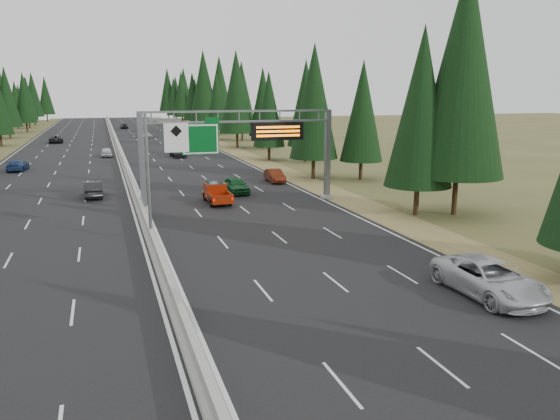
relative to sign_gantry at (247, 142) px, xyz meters
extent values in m
cube|color=black|center=(-8.92, 45.12, -5.23)|extent=(32.00, 260.00, 0.08)
cube|color=olive|center=(8.88, 45.12, -5.24)|extent=(3.60, 260.00, 0.06)
cube|color=gray|center=(-8.92, 45.12, -5.04)|extent=(0.70, 260.00, 0.30)
cube|color=gray|center=(-8.92, 45.12, -4.64)|extent=(0.30, 260.00, 0.60)
cube|color=slate|center=(-8.57, 0.12, -1.29)|extent=(0.45, 0.45, 7.80)
cube|color=gray|center=(-8.57, 0.12, -5.04)|extent=(0.90, 0.90, 0.30)
cube|color=slate|center=(7.28, 0.12, -1.29)|extent=(0.45, 0.45, 7.80)
cube|color=gray|center=(7.28, 0.12, -5.04)|extent=(0.90, 0.90, 0.30)
cube|color=slate|center=(-0.64, 0.12, 2.53)|extent=(15.85, 0.35, 0.16)
cube|color=slate|center=(-0.64, 0.12, 1.69)|extent=(15.85, 0.35, 0.16)
cube|color=#054C19|center=(-3.92, -0.13, 0.36)|extent=(3.00, 0.10, 2.50)
cube|color=silver|center=(-3.92, -0.19, 0.36)|extent=(2.85, 0.02, 2.35)
cube|color=#054C19|center=(-2.92, -0.13, 1.86)|extent=(1.10, 0.10, 0.45)
cube|color=black|center=(2.58, -0.18, 0.86)|extent=(4.50, 0.40, 1.50)
cube|color=orange|center=(2.58, -0.40, 1.21)|extent=(3.80, 0.02, 0.18)
cube|color=orange|center=(2.58, -0.40, 0.86)|extent=(3.80, 0.02, 0.18)
cube|color=orange|center=(2.58, -0.40, 0.51)|extent=(3.80, 0.02, 0.18)
cylinder|color=slate|center=(-8.92, -9.88, -1.19)|extent=(0.20, 0.20, 8.00)
cube|color=gray|center=(-8.92, -9.88, -5.09)|extent=(0.50, 0.50, 0.20)
cube|color=slate|center=(-7.92, -9.88, 2.41)|extent=(2.00, 0.15, 0.15)
cube|color=silver|center=(-7.12, -10.00, 1.31)|extent=(1.50, 0.06, 1.80)
cylinder|color=black|center=(11.35, -7.97, -4.13)|extent=(0.40, 0.40, 2.28)
cone|color=black|center=(11.35, -7.97, 2.98)|extent=(5.12, 5.12, 11.95)
cylinder|color=black|center=(14.15, -8.88, -3.75)|extent=(0.40, 0.40, 3.03)
cone|color=black|center=(14.15, -8.88, 5.71)|extent=(6.82, 6.82, 15.90)
cylinder|color=black|center=(10.34, 11.16, -4.11)|extent=(0.40, 0.40, 2.32)
cone|color=black|center=(10.34, 11.16, 3.15)|extent=(5.22, 5.22, 12.19)
cylinder|color=black|center=(15.15, 9.31, -4.25)|extent=(0.40, 0.40, 2.04)
cone|color=black|center=(15.15, 9.31, 2.13)|extent=(4.59, 4.59, 10.72)
cylinder|color=black|center=(10.71, 28.91, -4.29)|extent=(0.40, 0.40, 1.97)
cone|color=black|center=(10.71, 28.91, 1.86)|extent=(4.43, 4.43, 10.33)
cylinder|color=black|center=(14.95, 25.83, -4.17)|extent=(0.40, 0.40, 2.20)
cone|color=black|center=(14.95, 25.83, 2.70)|extent=(4.94, 4.94, 11.53)
cylinder|color=black|center=(10.58, 47.11, -3.96)|extent=(0.40, 0.40, 2.61)
cone|color=black|center=(10.58, 47.11, 4.20)|extent=(5.88, 5.88, 13.72)
cylinder|color=black|center=(14.79, 45.67, -4.18)|extent=(0.40, 0.40, 2.17)
cone|color=black|center=(14.79, 45.67, 2.59)|extent=(4.88, 4.88, 11.39)
cylinder|color=black|center=(10.70, 64.04, -4.20)|extent=(0.40, 0.40, 2.13)
cone|color=black|center=(10.70, 64.04, 2.46)|extent=(4.80, 4.80, 11.20)
cylinder|color=black|center=(15.36, 62.46, -4.03)|extent=(0.40, 0.40, 2.47)
cone|color=black|center=(15.36, 62.46, 3.70)|extent=(5.56, 5.56, 12.98)
cylinder|color=black|center=(11.25, 80.94, -3.77)|extent=(0.40, 0.40, 3.00)
cone|color=black|center=(11.25, 80.94, 5.61)|extent=(6.75, 6.75, 15.76)
cylinder|color=black|center=(14.73, 80.31, -3.86)|extent=(0.40, 0.40, 2.81)
cone|color=black|center=(14.73, 80.31, 4.92)|extent=(6.32, 6.32, 14.75)
cylinder|color=black|center=(11.66, 99.44, -4.10)|extent=(0.40, 0.40, 2.33)
cone|color=black|center=(11.66, 99.44, 3.19)|extent=(5.25, 5.25, 12.25)
cylinder|color=black|center=(14.18, 97.37, -3.75)|extent=(0.40, 0.40, 3.04)
cone|color=black|center=(14.18, 97.37, 5.74)|extent=(6.83, 6.83, 15.94)
cylinder|color=black|center=(11.41, 117.69, -4.04)|extent=(0.40, 0.40, 2.47)
cone|color=black|center=(11.41, 117.69, 3.67)|extent=(5.55, 5.55, 12.94)
cylinder|color=black|center=(14.92, 114.94, -4.19)|extent=(0.40, 0.40, 2.16)
cone|color=black|center=(14.92, 114.94, 2.55)|extent=(4.85, 4.85, 11.32)
cylinder|color=black|center=(11.47, 135.30, -4.13)|extent=(0.40, 0.40, 2.27)
cone|color=black|center=(11.47, 135.30, 2.98)|extent=(5.12, 5.12, 11.94)
cylinder|color=black|center=(14.42, 133.35, -3.89)|extent=(0.40, 0.40, 2.75)
cone|color=black|center=(14.42, 133.35, 4.72)|extent=(6.20, 6.20, 14.46)
cylinder|color=black|center=(11.71, 153.14, -3.85)|extent=(0.40, 0.40, 2.85)
cone|color=black|center=(11.71, 153.14, 5.05)|extent=(6.40, 6.40, 14.94)
cylinder|color=black|center=(14.11, 150.34, -4.06)|extent=(0.40, 0.40, 2.42)
cone|color=black|center=(14.11, 150.34, 3.49)|extent=(5.44, 5.44, 12.69)
cylinder|color=black|center=(-28.33, 63.19, -4.22)|extent=(0.40, 0.40, 2.09)
cylinder|color=black|center=(-29.50, 82.35, -4.09)|extent=(0.40, 0.40, 2.35)
cone|color=black|center=(-29.50, 82.35, 3.26)|extent=(5.30, 5.30, 12.36)
cylinder|color=black|center=(-28.24, 100.31, -4.13)|extent=(0.40, 0.40, 2.27)
cone|color=black|center=(-28.24, 100.31, 2.98)|extent=(5.12, 5.12, 11.94)
cylinder|color=black|center=(-33.46, 97.64, -3.78)|extent=(0.40, 0.40, 2.98)
cylinder|color=black|center=(-29.57, 118.02, -4.18)|extent=(0.40, 0.40, 2.18)
cone|color=black|center=(-29.57, 118.02, 2.63)|extent=(4.90, 4.90, 11.43)
cylinder|color=black|center=(-32.05, 115.17, -4.27)|extent=(0.40, 0.40, 2.00)
cone|color=black|center=(-32.05, 115.17, 1.98)|extent=(4.50, 4.50, 10.50)
cylinder|color=black|center=(-29.61, 132.46, -4.04)|extent=(0.40, 0.40, 2.45)
cone|color=black|center=(-29.61, 132.46, 3.62)|extent=(5.52, 5.52, 12.87)
cylinder|color=black|center=(-33.71, 134.91, -4.32)|extent=(0.40, 0.40, 1.90)
cone|color=black|center=(-33.71, 134.91, 1.62)|extent=(4.28, 4.28, 9.98)
cylinder|color=black|center=(-27.93, 153.30, -4.10)|extent=(0.40, 0.40, 2.35)
cone|color=black|center=(-27.93, 153.30, 3.23)|extent=(5.28, 5.28, 12.32)
cylinder|color=black|center=(-33.67, 152.55, -4.12)|extent=(0.40, 0.40, 2.31)
cone|color=black|center=(-33.67, 152.55, 3.09)|extent=(5.19, 5.19, 12.11)
imported|color=silver|center=(5.06, -24.29, -4.35)|extent=(2.91, 6.08, 1.67)
cylinder|color=black|center=(-3.21, -0.52, -4.83)|extent=(0.27, 0.71, 0.71)
cylinder|color=black|center=(-1.69, -0.52, -4.83)|extent=(0.27, 0.71, 0.71)
cylinder|color=black|center=(-3.21, 2.42, -4.83)|extent=(0.27, 0.71, 0.71)
cylinder|color=black|center=(-1.69, 2.42, -4.83)|extent=(0.27, 0.71, 0.71)
cube|color=maroon|center=(-2.45, 0.99, -4.70)|extent=(1.79, 5.00, 0.27)
cube|color=maroon|center=(-2.45, 1.80, -4.07)|extent=(1.70, 1.97, 0.98)
cube|color=black|center=(-2.45, 1.80, -3.80)|extent=(1.52, 1.70, 0.49)
cube|color=maroon|center=(-3.30, -0.35, -4.38)|extent=(0.09, 2.14, 0.54)
cube|color=maroon|center=(-1.60, -0.35, -4.38)|extent=(0.09, 2.14, 0.54)
cube|color=maroon|center=(-2.45, -1.42, -4.38)|extent=(1.79, 0.09, 0.54)
imported|color=#135424|center=(0.16, 5.12, -4.45)|extent=(2.06, 4.47, 1.48)
imported|color=#561B0C|center=(5.58, 10.12, -4.52)|extent=(1.56, 4.10, 1.34)
imported|color=black|center=(-0.97, 36.32, -4.52)|extent=(2.19, 4.73, 1.34)
imported|color=silver|center=(-2.79, 73.90, -4.53)|extent=(2.19, 4.72, 1.31)
imported|color=black|center=(-5.57, 105.94, -4.44)|extent=(2.03, 4.49, 1.50)
imported|color=black|center=(-12.50, 7.07, -4.47)|extent=(1.71, 4.42, 1.43)
imported|color=navy|center=(-21.30, 27.90, -4.51)|extent=(2.37, 4.88, 1.37)
imported|color=silver|center=(-10.89, 40.14, -4.51)|extent=(1.63, 3.99, 1.35)
imported|color=black|center=(-19.57, 66.94, -4.48)|extent=(2.47, 5.16, 1.42)
camera|label=1|loc=(-11.52, -43.98, 4.00)|focal=35.00mm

